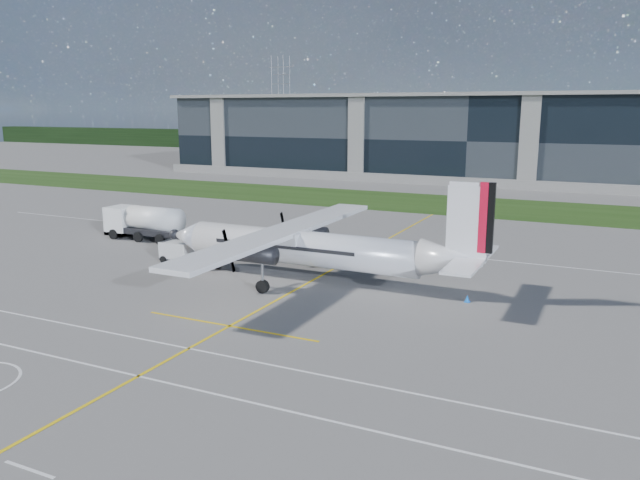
# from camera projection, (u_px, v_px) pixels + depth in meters

# --- Properties ---
(ground) EXTENTS (400.00, 400.00, 0.00)m
(ground) POSITION_uv_depth(u_px,v_px,m) (412.00, 212.00, 79.46)
(ground) COLOR #575553
(ground) RESTS_ON ground
(grass_strip) EXTENTS (400.00, 18.00, 0.04)m
(grass_strip) POSITION_uv_depth(u_px,v_px,m) (429.00, 203.00, 86.52)
(grass_strip) COLOR #1C3A0F
(grass_strip) RESTS_ON ground
(terminal_building) EXTENTS (120.00, 20.00, 15.00)m
(terminal_building) POSITION_uv_depth(u_px,v_px,m) (479.00, 139.00, 113.23)
(terminal_building) COLOR black
(terminal_building) RESTS_ON ground
(tree_line) EXTENTS (400.00, 6.00, 6.00)m
(tree_line) POSITION_uv_depth(u_px,v_px,m) (524.00, 146.00, 167.12)
(tree_line) COLOR black
(tree_line) RESTS_ON ground
(pylon_west) EXTENTS (9.00, 4.60, 30.00)m
(pylon_west) POSITION_uv_depth(u_px,v_px,m) (281.00, 102.00, 207.26)
(pylon_west) COLOR gray
(pylon_west) RESTS_ON ground
(yellow_taxiway_centerline) EXTENTS (0.20, 70.00, 0.01)m
(yellow_taxiway_centerline) POSITION_uv_depth(u_px,v_px,m) (337.00, 267.00, 51.71)
(yellow_taxiway_centerline) COLOR yellow
(yellow_taxiway_centerline) RESTS_ON ground
(white_lane_line) EXTENTS (90.00, 0.15, 0.01)m
(white_lane_line) POSITION_uv_depth(u_px,v_px,m) (93.00, 366.00, 31.79)
(white_lane_line) COLOR white
(white_lane_line) RESTS_ON ground
(turboprop_aircraft) EXTENTS (26.34, 27.31, 8.19)m
(turboprop_aircraft) POSITION_uv_depth(u_px,v_px,m) (313.00, 229.00, 46.42)
(turboprop_aircraft) COLOR white
(turboprop_aircraft) RESTS_ON ground
(fuel_tanker_truck) EXTENTS (9.01, 2.93, 3.38)m
(fuel_tanker_truck) POSITION_uv_depth(u_px,v_px,m) (140.00, 222.00, 62.49)
(fuel_tanker_truck) COLOR white
(fuel_tanker_truck) RESTS_ON ground
(baggage_tug) EXTENTS (2.92, 1.75, 1.75)m
(baggage_tug) POSITION_uv_depth(u_px,v_px,m) (177.00, 252.00, 53.25)
(baggage_tug) COLOR silver
(baggage_tug) RESTS_ON ground
(ground_crew_person) EXTENTS (0.94, 1.05, 2.13)m
(ground_crew_person) POSITION_uv_depth(u_px,v_px,m) (201.00, 257.00, 50.45)
(ground_crew_person) COLOR #F25907
(ground_crew_person) RESTS_ON ground
(safety_cone_tail) EXTENTS (0.36, 0.36, 0.50)m
(safety_cone_tail) POSITION_uv_depth(u_px,v_px,m) (467.00, 299.00, 42.22)
(safety_cone_tail) COLOR blue
(safety_cone_tail) RESTS_ON ground
(safety_cone_stbdwing) EXTENTS (0.36, 0.36, 0.50)m
(safety_cone_stbdwing) POSITION_uv_depth(u_px,v_px,m) (358.00, 241.00, 60.74)
(safety_cone_stbdwing) COLOR blue
(safety_cone_stbdwing) RESTS_ON ground
(safety_cone_fwd) EXTENTS (0.36, 0.36, 0.50)m
(safety_cone_fwd) POSITION_uv_depth(u_px,v_px,m) (174.00, 259.00, 53.34)
(safety_cone_fwd) COLOR blue
(safety_cone_fwd) RESTS_ON ground
(safety_cone_nose_stbd) EXTENTS (0.36, 0.36, 0.50)m
(safety_cone_nose_stbd) POSITION_uv_depth(u_px,v_px,m) (185.00, 259.00, 53.21)
(safety_cone_nose_stbd) COLOR blue
(safety_cone_nose_stbd) RESTS_ON ground
(safety_cone_nose_port) EXTENTS (0.36, 0.36, 0.50)m
(safety_cone_nose_port) POSITION_uv_depth(u_px,v_px,m) (179.00, 266.00, 51.12)
(safety_cone_nose_port) COLOR blue
(safety_cone_nose_port) RESTS_ON ground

